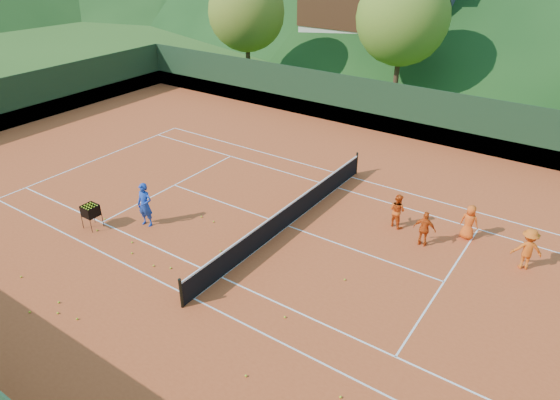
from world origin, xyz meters
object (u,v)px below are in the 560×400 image
Objects in this scene: student_b at (425,229)px; student_c at (469,222)px; student_a at (397,210)px; tennis_net at (288,215)px; coach at (145,205)px; student_d at (528,249)px; ball_hopper at (91,211)px.

student_c is at bearing -134.98° from student_b.
student_a reaches higher than tennis_net.
student_a is 1.58m from student_b.
coach reaches higher than tennis_net.
coach is 1.30× the size of student_c.
tennis_net is (-8.41, -2.40, -0.28)m from student_d.
ball_hopper is (-12.54, -7.74, 0.04)m from student_c.
tennis_net is at bearing -6.48° from student_d.
student_a is 4.35m from tennis_net.
coach reaches higher than student_d.
student_d reaches higher than student_c.
student_d is 16.30m from ball_hopper.
tennis_net is at bearing 31.41° from student_c.
student_b reaches higher than tennis_net.
student_a is 4.84m from student_d.
tennis_net is at bearing 14.58° from student_b.
ball_hopper is (-9.92, -7.02, 0.04)m from student_a.
student_b is at bearing 53.91° from student_c.
student_b is 1.42× the size of ball_hopper.
student_a is 0.12× the size of tennis_net.
coach is 10.86m from student_b.
coach is 1.83× the size of ball_hopper.
student_a is 2.72m from student_c.
student_d is at bearing 163.91° from student_c.
coach is 14.26m from student_d.
student_a is 1.01× the size of student_c.
student_d is 8.75m from tennis_net.
student_c is 0.12× the size of tennis_net.
student_a is 1.42× the size of ball_hopper.
student_b is at bearing 19.47° from tennis_net.
student_b is 12.94m from ball_hopper.
student_d is at bearing -164.38° from student_a.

